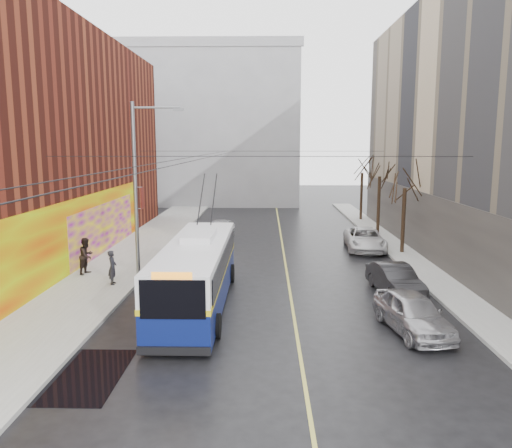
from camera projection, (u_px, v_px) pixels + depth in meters
The scene contains 19 objects.
ground at pixel (255, 361), 16.08m from camera, with size 140.00×140.00×0.00m, color black.
sidewalk_left at pixel (118, 267), 28.07m from camera, with size 4.00×60.00×0.15m, color gray.
sidewalk_right at pixel (421, 268), 27.73m from camera, with size 2.00×60.00×0.15m, color gray.
lane_line at pixel (285, 261), 29.87m from camera, with size 0.12×50.00×0.01m, color #BFB74C.
building_far at pixel (213, 126), 59.18m from camera, with size 20.50×12.10×18.00m.
streetlight_pole at pixel (138, 185), 25.30m from camera, with size 2.65×0.60×9.00m.
catenary_wires at pixel (218, 155), 29.72m from camera, with size 18.00×60.00×0.22m.
tree_near at pixel (405, 176), 30.90m from camera, with size 3.20×3.20×6.40m.
tree_mid at pixel (380, 166), 37.77m from camera, with size 3.20×3.20×6.68m.
tree_far at pixel (362, 164), 44.70m from camera, with size 3.20×3.20×6.57m.
puddle at pixel (79, 375), 15.07m from camera, with size 2.59×3.80×0.01m, color black.
pigeons_flying at pixel (230, 136), 24.95m from camera, with size 3.96×2.75×0.97m.
trolleybus at pixel (197, 272), 21.38m from camera, with size 2.69×11.39×5.38m.
parked_car_a at pixel (413, 313), 18.44m from camera, with size 1.74×4.34×1.48m, color #A6A5AA.
parked_car_b at pixel (395, 280), 23.14m from camera, with size 1.46×4.19×1.38m, color #252427.
parked_car_c at pixel (365, 239), 32.87m from camera, with size 2.38×5.17×1.44m, color silver.
following_car at pixel (219, 230), 36.03m from camera, with size 1.81×4.49×1.53m, color silver.
pedestrian_a at pixel (112, 267), 24.22m from camera, with size 0.61×0.40×1.67m, color black.
pedestrian_b at pixel (87, 256), 26.19m from camera, with size 0.94×0.73×1.92m, color black.
Camera 1 is at (0.35, -15.17, 6.91)m, focal length 35.00 mm.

